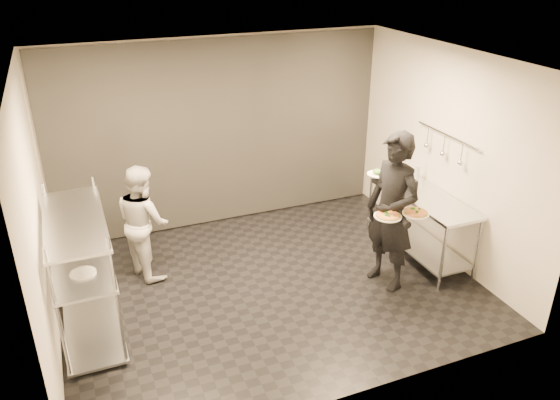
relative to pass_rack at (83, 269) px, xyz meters
name	(u,v)px	position (x,y,z in m)	size (l,w,h in m)	color
room_shell	(238,152)	(2.15, 1.18, 0.63)	(5.00, 4.00, 2.80)	black
pass_rack	(83,269)	(0.00, 0.00, 0.00)	(0.60, 1.60, 1.50)	#AEB1B5
prep_counter	(420,213)	(4.33, 0.00, -0.14)	(0.60, 1.80, 0.92)	#AEB1B5
utensil_rail	(444,146)	(4.58, 0.00, 0.78)	(0.07, 1.20, 0.31)	#AEB1B5
waiter	(392,212)	(3.55, -0.46, 0.23)	(0.73, 0.48, 1.99)	black
chef	(143,221)	(0.79, 0.92, -0.02)	(0.73, 0.57, 1.49)	beige
pizza_plate_near	(388,216)	(3.38, -0.62, 0.29)	(0.33, 0.33, 0.05)	white
pizza_plate_far	(416,213)	(3.70, -0.72, 0.32)	(0.31, 0.31, 0.05)	white
salad_plate	(377,173)	(3.51, -0.13, 0.62)	(0.25, 0.25, 0.07)	white
pos_monitor	(411,185)	(4.21, 0.11, 0.25)	(0.05, 0.27, 0.19)	black
bottle_green	(408,178)	(4.26, 0.26, 0.28)	(0.07, 0.07, 0.26)	#929E91
bottle_clear	(417,173)	(4.49, 0.39, 0.26)	(0.06, 0.06, 0.21)	#929E91
bottle_dark	(392,167)	(4.29, 0.72, 0.26)	(0.06, 0.06, 0.22)	black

